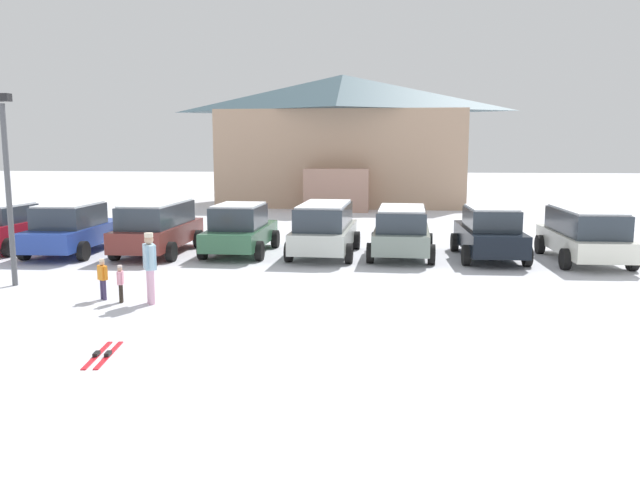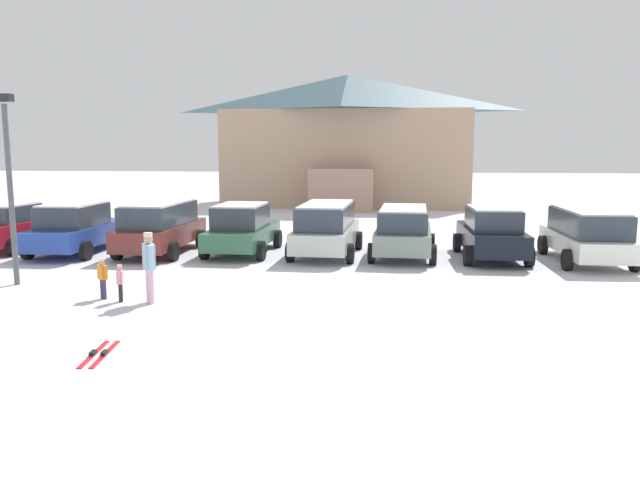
{
  "view_description": "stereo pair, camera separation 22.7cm",
  "coord_description": "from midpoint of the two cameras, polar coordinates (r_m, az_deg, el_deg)",
  "views": [
    {
      "loc": [
        2.8,
        -8.28,
        3.64
      ],
      "look_at": [
        1.26,
        8.04,
        1.17
      ],
      "focal_mm": 35.0,
      "sensor_mm": 36.0,
      "label": 1
    },
    {
      "loc": [
        3.03,
        -8.26,
        3.64
      ],
      "look_at": [
        1.26,
        8.04,
        1.17
      ],
      "focal_mm": 35.0,
      "sensor_mm": 36.0,
      "label": 2
    }
  ],
  "objects": [
    {
      "name": "ground",
      "position": [
        9.5,
        -12.59,
        -14.18
      ],
      "size": [
        160.0,
        160.0,
        0.0
      ],
      "primitive_type": "plane",
      "color": "silver"
    },
    {
      "name": "ski_lodge",
      "position": [
        39.61,
        2.69,
        9.18
      ],
      "size": [
        15.35,
        9.38,
        8.03
      ],
      "color": "tan",
      "rests_on": "ground"
    },
    {
      "name": "parked_red_sedan",
      "position": [
        24.55,
        -26.34,
        1.12
      ],
      "size": [
        2.28,
        4.09,
        1.65
      ],
      "color": "red",
      "rests_on": "ground"
    },
    {
      "name": "parked_blue_hatchback",
      "position": [
        22.92,
        -21.16,
        1.04
      ],
      "size": [
        2.24,
        4.67,
        1.73
      ],
      "color": "#243F9B",
      "rests_on": "ground"
    },
    {
      "name": "parked_maroon_van",
      "position": [
        21.9,
        -14.1,
        1.25
      ],
      "size": [
        2.18,
        4.58,
        1.77
      ],
      "color": "maroon",
      "rests_on": "ground"
    },
    {
      "name": "parked_green_coupe",
      "position": [
        21.41,
        -6.83,
        1.03
      ],
      "size": [
        2.2,
        4.3,
        1.71
      ],
      "color": "#316143",
      "rests_on": "ground"
    },
    {
      "name": "parked_silver_wagon",
      "position": [
        20.86,
        0.89,
        1.14
      ],
      "size": [
        2.3,
        4.57,
        1.76
      ],
      "color": "beige",
      "rests_on": "ground"
    },
    {
      "name": "parked_grey_wagon",
      "position": [
        20.73,
        7.95,
        0.88
      ],
      "size": [
        2.27,
        4.16,
        1.66
      ],
      "color": "gray",
      "rests_on": "ground"
    },
    {
      "name": "parked_black_sedan",
      "position": [
        20.96,
        15.72,
        0.62
      ],
      "size": [
        2.12,
        4.24,
        1.71
      ],
      "color": "black",
      "rests_on": "ground"
    },
    {
      "name": "parked_white_suv",
      "position": [
        21.37,
        23.52,
        0.53
      ],
      "size": [
        2.19,
        4.58,
        1.7
      ],
      "color": "white",
      "rests_on": "ground"
    },
    {
      "name": "skier_child_in_orange_jacket",
      "position": [
        15.78,
        -18.87,
        -3.15
      ],
      "size": [
        0.31,
        0.26,
        0.99
      ],
      "color": "#3C3257",
      "rests_on": "ground"
    },
    {
      "name": "skier_adult_in_blue_parka",
      "position": [
        14.99,
        -14.94,
        -2.09
      ],
      "size": [
        0.41,
        0.55,
        1.67
      ],
      "color": "#E6ACC8",
      "rests_on": "ground"
    },
    {
      "name": "skier_child_in_pink_snowsuit",
      "position": [
        15.38,
        -17.4,
        -3.59
      ],
      "size": [
        0.18,
        0.32,
        0.89
      ],
      "color": "black",
      "rests_on": "ground"
    },
    {
      "name": "pair_of_skis",
      "position": [
        11.78,
        -18.99,
        -9.8
      ],
      "size": [
        0.47,
        1.49,
        0.08
      ],
      "color": "red",
      "rests_on": "ground"
    },
    {
      "name": "lamp_post",
      "position": [
        18.08,
        -26.2,
        5.1
      ],
      "size": [
        0.44,
        0.24,
        4.96
      ],
      "color": "#515459",
      "rests_on": "ground"
    }
  ]
}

